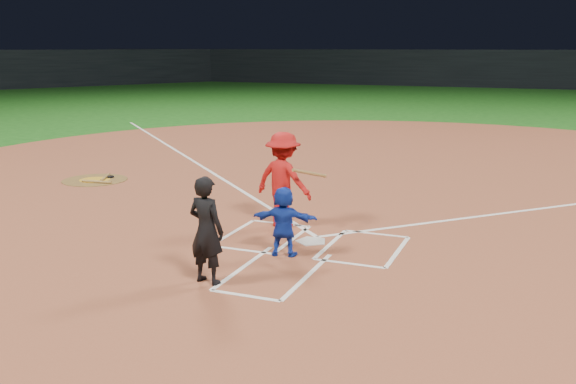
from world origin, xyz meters
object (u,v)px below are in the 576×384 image
at_px(home_plate, 311,241).
at_px(batter_at_plate, 283,180).
at_px(on_deck_circle, 95,180).
at_px(umpire, 206,230).
at_px(catcher, 284,221).

height_order(home_plate, batter_at_plate, batter_at_plate).
height_order(on_deck_circle, batter_at_plate, batter_at_plate).
bearing_deg(umpire, batter_at_plate, -78.01).
height_order(on_deck_circle, umpire, umpire).
bearing_deg(umpire, on_deck_circle, -30.76).
bearing_deg(on_deck_circle, home_plate, -22.82).
distance_m(catcher, umpire, 1.73).
distance_m(on_deck_circle, batter_at_plate, 6.79).
xyz_separation_m(home_plate, batter_at_plate, (-0.87, 0.78, 0.93)).
relative_size(on_deck_circle, umpire, 1.04).
bearing_deg(on_deck_circle, catcher, -29.24).
bearing_deg(batter_at_plate, on_deck_circle, 160.46).
height_order(catcher, umpire, umpire).
bearing_deg(batter_at_plate, home_plate, -41.91).
bearing_deg(home_plate, on_deck_circle, -22.82).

